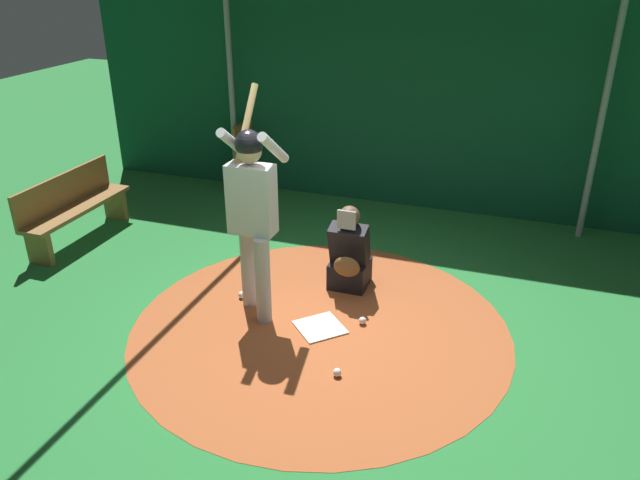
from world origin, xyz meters
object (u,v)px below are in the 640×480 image
Objects in this scene: catcher at (349,256)px; baseball_2 at (337,372)px; bat_rack at (249,158)px; bench at (74,206)px; baseball_1 at (242,295)px; baseball_0 at (362,321)px; batter at (252,205)px; home_plate at (320,327)px.

catcher is 1.60m from baseball_2.
bench is at bearing -28.73° from bat_rack.
baseball_1 is (3.01, 1.31, -0.45)m from bat_rack.
baseball_0 is (3.07, 2.65, -0.45)m from bat_rack.
baseball_1 is at bearing -124.27° from batter.
bat_rack is 3.31m from baseball_1.
batter reaches higher than baseball_2.
home_plate is 0.44× the size of catcher.
baseball_1 is (-0.26, -0.96, 0.03)m from home_plate.
batter reaches higher than baseball_0.
catcher is at bearing -166.64° from baseball_2.
batter is 1.16m from baseball_1.
baseball_0 is (0.71, 3.94, -0.40)m from bench.
bat_rack is at bearing -136.17° from catcher.
baseball_1 is 1.63m from baseball_2.
baseball_0 and baseball_2 have the same top height.
batter is (-0.08, -0.70, 1.15)m from home_plate.
catcher is at bearing -152.57° from baseball_0.
baseball_2 is (0.91, 1.35, 0.00)m from baseball_1.
baseball_1 is at bearing -104.99° from home_plate.
bench is (-0.83, -2.87, -0.72)m from batter.
bench is 22.54× the size of baseball_0.
baseball_1 is (0.65, 2.61, -0.40)m from bench.
baseball_2 is (1.57, 3.96, -0.40)m from bench.
baseball_2 is (0.65, 0.39, 0.03)m from home_plate.
home_plate is at bearing 75.68° from bench.
batter is 2.10× the size of bat_rack.
home_plate is at bearing 34.90° from bat_rack.
bench reaches higher than baseball_0.
baseball_1 is (-0.18, -0.26, -1.12)m from batter.
bench reaches higher than baseball_2.
baseball_0 is at bearing -178.91° from baseball_2.
bench is at bearing -106.17° from batter.
batter is 1.56m from baseball_0.
batter is at bearing -42.73° from catcher.
catcher is 0.91× the size of bat_rack.
batter is 3.62m from bat_rack.
bench is at bearing -104.32° from home_plate.
bat_rack is at bearing -139.16° from baseball_0.
catcher reaches higher than baseball_2.
home_plate is 0.40× the size of bat_rack.
bat_rack is (-3.27, -2.28, 0.48)m from home_plate.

